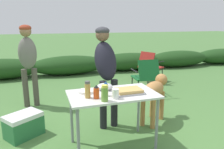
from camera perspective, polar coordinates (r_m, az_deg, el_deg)
The scene contains 17 objects.
ground_plane at distance 3.05m, azimuth 0.17°, elevation -18.22°, with size 60.00×60.00×0.00m, color #4C7A3D.
shrub_hedge at distance 6.99m, azimuth -11.06°, elevation 2.45°, with size 14.40×0.90×0.58m.
folding_table at distance 2.76m, azimuth 0.17°, elevation -6.44°, with size 1.10×0.64×0.74m.
food_tray at distance 2.74m, azimuth 4.39°, elevation -4.35°, with size 0.36×0.26×0.06m.
plate_stack at distance 2.78m, azimuth -6.80°, elevation -4.39°, with size 0.20×0.20×0.03m, color white.
mixing_bowl at distance 2.87m, azimuth -1.91°, elevation -3.17°, with size 0.20×0.20×0.08m, color silver.
paper_cup_stack at distance 2.54m, azimuth 0.91°, elevation -5.04°, with size 0.08×0.08×0.12m, color white.
mayo_bottle at distance 2.62m, azimuth -1.62°, elevation -3.80°, with size 0.06×0.06×0.18m.
relish_jar at distance 2.45m, azimuth -1.93°, elevation -4.93°, with size 0.08×0.08×0.19m.
hot_sauce_bottle at distance 2.55m, azimuth -4.11°, elevation -4.56°, with size 0.07×0.07×0.16m.
spice_jar at distance 2.57m, azimuth -6.40°, elevation -3.97°, with size 0.07×0.07×0.20m.
standing_person_in_red_jacket at distance 3.32m, azimuth -1.66°, elevation 2.45°, with size 0.39×0.49×1.54m.
standing_person_in_dark_puffer at distance 4.38m, azimuth -21.14°, elevation 4.38°, with size 0.34×0.26×1.56m.
dog at distance 3.61m, azimuth 11.07°, elevation -4.35°, with size 0.77×0.66×0.75m.
camp_chair_green_behind_table at distance 4.86m, azimuth 8.76°, elevation -0.16°, with size 0.51×0.62×0.83m.
camp_chair_near_hedge at distance 6.04m, azimuth 9.89°, elevation 2.48°, with size 0.73×0.67×0.83m.
cooler_box at distance 3.45m, azimuth -22.06°, elevation -12.17°, with size 0.58×0.54×0.34m.
Camera 1 is at (-0.81, -2.46, 1.61)m, focal length 35.00 mm.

